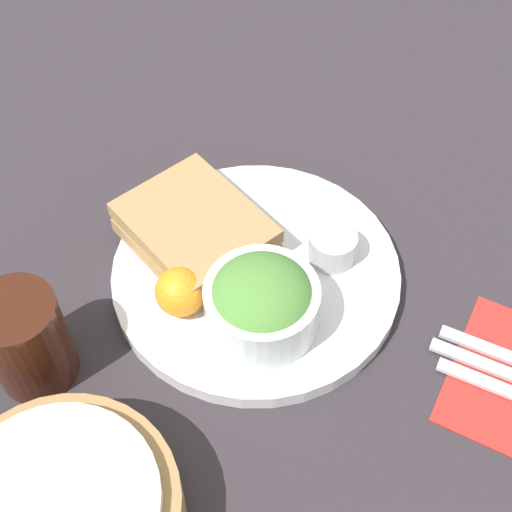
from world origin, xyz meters
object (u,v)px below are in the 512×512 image
(salad_bowl, at_px, (262,302))
(drink_glass, at_px, (26,340))
(sandwich, at_px, (196,229))
(plate, at_px, (256,273))
(dressing_cup, at_px, (332,246))

(salad_bowl, xyz_separation_m, drink_glass, (0.17, 0.13, -0.00))
(sandwich, distance_m, drink_glass, 0.20)
(plate, relative_size, salad_bowl, 2.72)
(plate, bearing_deg, salad_bowl, 122.30)
(sandwich, xyz_separation_m, drink_glass, (0.06, 0.19, 0.01))
(sandwich, relative_size, salad_bowl, 1.63)
(salad_bowl, distance_m, dressing_cup, 0.11)
(dressing_cup, relative_size, drink_glass, 0.47)
(salad_bowl, bearing_deg, sandwich, -28.12)
(dressing_cup, bearing_deg, plate, 38.53)
(salad_bowl, height_order, dressing_cup, salad_bowl)
(dressing_cup, bearing_deg, drink_glass, 50.72)
(plate, xyz_separation_m, salad_bowl, (-0.03, 0.05, 0.04))
(salad_bowl, relative_size, drink_glass, 1.05)
(dressing_cup, height_order, drink_glass, drink_glass)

